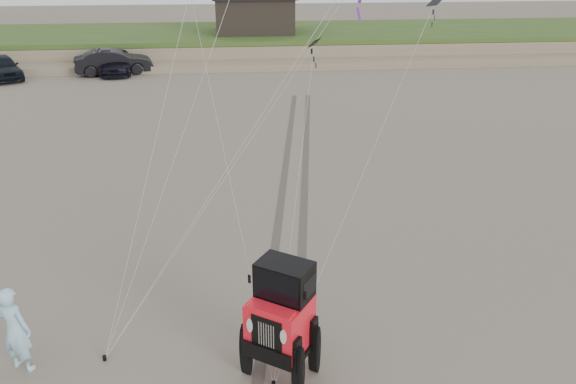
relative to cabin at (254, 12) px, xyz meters
name	(u,v)px	position (x,y,z in m)	size (l,w,h in m)	color
ground	(238,365)	(-2.00, -37.00, -3.24)	(160.00, 160.00, 0.00)	#6B6054
dune_ridge	(230,43)	(-2.00, 0.50, -2.42)	(160.00, 14.25, 1.73)	#7A6B54
cabin	(254,12)	(0.00, 0.00, 0.00)	(6.40, 5.40, 3.35)	black
truck_a	(2,67)	(-16.94, -7.81, -2.45)	(1.85, 4.61, 1.57)	black
truck_b	(114,62)	(-9.93, -6.90, -2.40)	(1.78, 5.09, 1.68)	black
truck_c	(117,62)	(-9.80, -6.56, -2.52)	(2.02, 4.97, 1.44)	black
jeep	(280,333)	(-1.12, -37.33, -2.23)	(2.34, 5.42, 2.02)	#FE1827
man	(15,329)	(-6.45, -36.65, -2.26)	(0.71, 0.47, 1.95)	#8DCBDA
stake_main	(105,358)	(-4.81, -36.59, -3.18)	(0.08, 0.08, 0.12)	black
stake_aux	(274,384)	(-1.30, -37.71, -3.18)	(0.08, 0.08, 0.12)	black
tire_tracks	(292,202)	(0.00, -29.00, -3.23)	(5.22, 29.74, 0.01)	#4C443D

